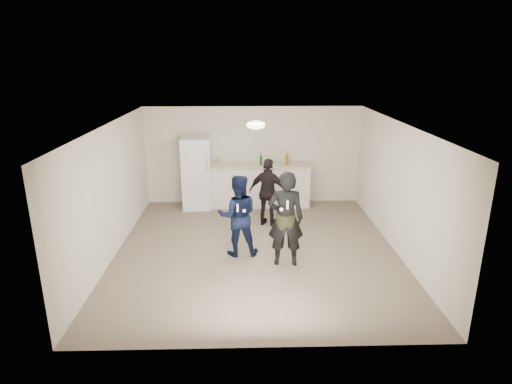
{
  "coord_description": "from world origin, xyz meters",
  "views": [
    {
      "loc": [
        -0.22,
        -7.77,
        3.68
      ],
      "look_at": [
        0.0,
        0.2,
        1.15
      ],
      "focal_mm": 30.0,
      "sensor_mm": 36.0,
      "label": 1
    }
  ],
  "objects_px": {
    "shaker": "(219,161)",
    "fridge": "(197,173)",
    "man": "(238,215)",
    "counter": "(258,186)",
    "woman": "(286,219)",
    "spectator": "(268,192)"
  },
  "relations": [
    {
      "from": "fridge",
      "to": "man",
      "type": "relative_size",
      "value": 1.13
    },
    {
      "from": "shaker",
      "to": "man",
      "type": "bearing_deg",
      "value": -79.73
    },
    {
      "from": "counter",
      "to": "woman",
      "type": "bearing_deg",
      "value": -83.06
    },
    {
      "from": "fridge",
      "to": "woman",
      "type": "distance_m",
      "value": 3.73
    },
    {
      "from": "woman",
      "to": "spectator",
      "type": "distance_m",
      "value": 1.95
    },
    {
      "from": "man",
      "to": "spectator",
      "type": "height_order",
      "value": "man"
    },
    {
      "from": "shaker",
      "to": "spectator",
      "type": "distance_m",
      "value": 1.84
    },
    {
      "from": "counter",
      "to": "shaker",
      "type": "height_order",
      "value": "shaker"
    },
    {
      "from": "fridge",
      "to": "man",
      "type": "distance_m",
      "value": 2.95
    },
    {
      "from": "fridge",
      "to": "man",
      "type": "height_order",
      "value": "fridge"
    },
    {
      "from": "shaker",
      "to": "spectator",
      "type": "bearing_deg",
      "value": -48.78
    },
    {
      "from": "counter",
      "to": "woman",
      "type": "relative_size",
      "value": 1.46
    },
    {
      "from": "shaker",
      "to": "fridge",
      "type": "bearing_deg",
      "value": -170.72
    },
    {
      "from": "fridge",
      "to": "woman",
      "type": "relative_size",
      "value": 1.01
    },
    {
      "from": "fridge",
      "to": "man",
      "type": "xyz_separation_m",
      "value": [
        1.06,
        -2.75,
        -0.1
      ]
    },
    {
      "from": "fridge",
      "to": "spectator",
      "type": "xyz_separation_m",
      "value": [
        1.72,
        -1.26,
        -0.13
      ]
    },
    {
      "from": "counter",
      "to": "spectator",
      "type": "distance_m",
      "value": 1.37
    },
    {
      "from": "shaker",
      "to": "woman",
      "type": "bearing_deg",
      "value": -67.19
    },
    {
      "from": "woman",
      "to": "man",
      "type": "bearing_deg",
      "value": -24.45
    },
    {
      "from": "man",
      "to": "woman",
      "type": "bearing_deg",
      "value": 149.64
    },
    {
      "from": "woman",
      "to": "counter",
      "type": "bearing_deg",
      "value": -80.35
    },
    {
      "from": "fridge",
      "to": "shaker",
      "type": "xyz_separation_m",
      "value": [
        0.54,
        0.09,
        0.28
      ]
    }
  ]
}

